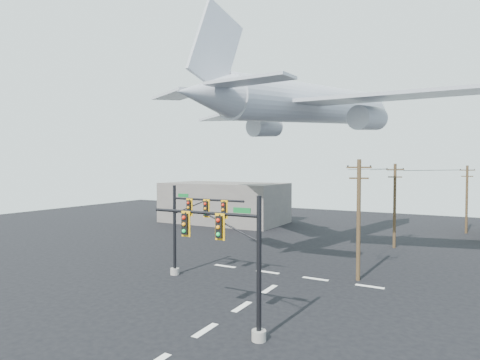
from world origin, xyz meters
The scene contains 10 objects.
ground centered at (0.00, 0.00, 0.00)m, with size 120.00×120.00×0.00m, color black.
lane_markings centered at (0.00, 5.33, 0.01)m, with size 14.00×21.20×0.01m.
signal_mast_near centered at (1.60, 0.21, 3.83)m, with size 6.79×0.79×7.14m.
signal_mast_far centered at (-6.56, 7.74, 3.98)m, with size 6.56×0.78×7.06m.
utility_pole_a centered at (4.91, 13.17, 4.75)m, with size 1.77×0.65×9.08m.
utility_pole_b centered at (5.53, 27.16, 4.61)m, with size 1.76×0.56×8.82m.
utility_pole_c centered at (12.24, 41.18, 4.52)m, with size 1.74×0.57×8.64m.
power_lines centered at (7.15, 27.53, 8.19)m, with size 8.95×28.02×0.24m.
airliner centered at (-1.07, 20.36, 14.50)m, with size 31.21×33.48×9.00m.
building_left centered at (-20.00, 35.00, 3.00)m, with size 18.00×10.00×6.00m, color #645F58.
Camera 1 is at (11.54, -17.14, 8.57)m, focal length 30.00 mm.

